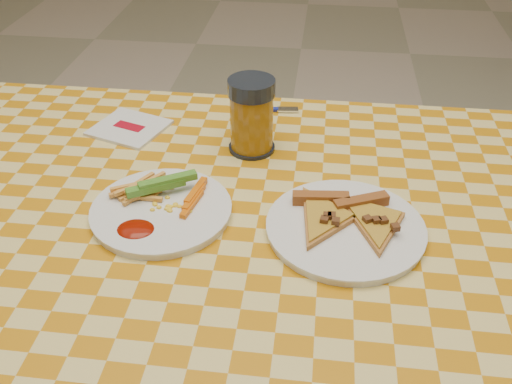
# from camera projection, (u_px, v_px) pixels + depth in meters

# --- Properties ---
(table) EXTENTS (1.28, 0.88, 0.76)m
(table) POSITION_uv_depth(u_px,v_px,m) (230.00, 246.00, 1.00)
(table) COLOR silver
(table) RESTS_ON ground
(plate_left) EXTENTS (0.30, 0.30, 0.01)m
(plate_left) POSITION_uv_depth(u_px,v_px,m) (162.00, 212.00, 0.95)
(plate_left) COLOR white
(plate_left) RESTS_ON table
(plate_right) EXTENTS (0.33, 0.33, 0.01)m
(plate_right) POSITION_uv_depth(u_px,v_px,m) (345.00, 229.00, 0.91)
(plate_right) COLOR white
(plate_right) RESTS_ON table
(fries_veggies) EXTENTS (0.18, 0.17, 0.04)m
(fries_veggies) POSITION_uv_depth(u_px,v_px,m) (158.00, 198.00, 0.95)
(fries_veggies) COLOR #F1A84C
(fries_veggies) RESTS_ON plate_left
(pizza_slices) EXTENTS (0.23, 0.21, 0.02)m
(pizza_slices) POSITION_uv_depth(u_px,v_px,m) (347.00, 217.00, 0.91)
(pizza_slices) COLOR #B07B36
(pizza_slices) RESTS_ON plate_right
(drink_glass) EXTENTS (0.09, 0.09, 0.15)m
(drink_glass) POSITION_uv_depth(u_px,v_px,m) (252.00, 116.00, 1.08)
(drink_glass) COLOR black
(drink_glass) RESTS_ON table
(napkin) EXTENTS (0.17, 0.16, 0.01)m
(napkin) POSITION_uv_depth(u_px,v_px,m) (129.00, 128.00, 1.19)
(napkin) COLOR silver
(napkin) RESTS_ON table
(fork) EXTENTS (0.15, 0.03, 0.01)m
(fork) POSITION_uv_depth(u_px,v_px,m) (266.00, 109.00, 1.25)
(fork) COLOR navy
(fork) RESTS_ON table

